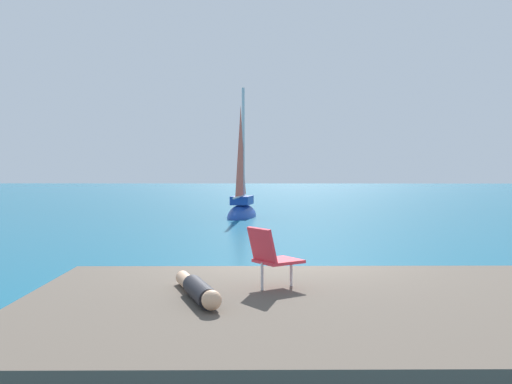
{
  "coord_description": "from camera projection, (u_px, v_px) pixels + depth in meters",
  "views": [
    {
      "loc": [
        -0.25,
        -9.8,
        2.29
      ],
      "look_at": [
        -0.55,
        13.7,
        1.34
      ],
      "focal_mm": 40.41,
      "sensor_mm": 36.0,
      "label": 1
    }
  ],
  "objects": [
    {
      "name": "shore_ledge",
      "position": [
        328.0,
        331.0,
        6.79
      ],
      "size": [
        7.42,
        4.87,
        0.75
      ],
      "primitive_type": "cube",
      "rotation": [
        0.0,
        0.0,
        0.02
      ],
      "color": "brown",
      "rests_on": "ground"
    },
    {
      "name": "person_sunbather",
      "position": [
        198.0,
        290.0,
        6.78
      ],
      "size": [
        0.73,
        1.7,
        0.25
      ],
      "rotation": [
        0.0,
        0.0,
        1.9
      ],
      "color": "black",
      "rests_on": "shore_ledge"
    },
    {
      "name": "beach_chair",
      "position": [
        271.0,
        255.0,
        7.37
      ],
      "size": [
        0.76,
        0.74,
        0.8
      ],
      "rotation": [
        0.0,
        0.0,
        0.61
      ],
      "color": "#E03342",
      "rests_on": "shore_ledge"
    },
    {
      "name": "boulder_inland",
      "position": [
        440.0,
        311.0,
        9.24
      ],
      "size": [
        1.67,
        1.34,
        1.14
      ],
      "primitive_type": "cube",
      "rotation": [
        0.07,
        -0.17,
        3.08
      ],
      "color": "#4B4A3E",
      "rests_on": "ground"
    },
    {
      "name": "ground_plane",
      "position": [
        278.0,
        302.0,
        9.88
      ],
      "size": [
        160.0,
        160.0,
        0.0
      ],
      "primitive_type": "plane",
      "color": "#0F5675"
    },
    {
      "name": "sailboat_near",
      "position": [
        242.0,
        210.0,
        27.14
      ],
      "size": [
        1.76,
        3.7,
        6.74
      ],
      "rotation": [
        0.0,
        0.0,
        1.41
      ],
      "color": "#193D99",
      "rests_on": "ground"
    },
    {
      "name": "boulder_seaward",
      "position": [
        491.0,
        311.0,
        9.28
      ],
      "size": [
        1.9,
        1.98,
        0.95
      ],
      "primitive_type": "cube",
      "rotation": [
        0.03,
        -0.05,
        2.13
      ],
      "color": "#504B38",
      "rests_on": "ground"
    }
  ]
}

